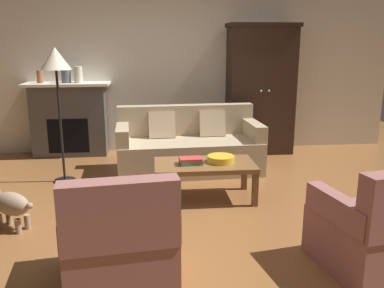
{
  "coord_description": "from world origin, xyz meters",
  "views": [
    {
      "loc": [
        -0.29,
        -4.01,
        1.72
      ],
      "look_at": [
        0.17,
        0.61,
        0.55
      ],
      "focal_mm": 38.17,
      "sensor_mm": 36.0,
      "label": 1
    }
  ],
  "objects_px": {
    "mantel_vase_terracotta": "(40,77)",
    "mantel_vase_cream": "(78,75)",
    "coffee_table": "(205,168)",
    "fruit_bowl": "(221,159)",
    "mantel_vase_slate": "(66,74)",
    "book_stack": "(191,161)",
    "armchair_near_right": "(378,232)",
    "couch": "(189,147)",
    "fireplace": "(70,119)",
    "armchair_near_left": "(120,244)",
    "armoire": "(260,89)",
    "floor_lamp": "(56,67)",
    "dog": "(9,204)"
  },
  "relations": [
    {
      "from": "fruit_bowl",
      "to": "armchair_near_left",
      "type": "distance_m",
      "value": 1.89
    },
    {
      "from": "fireplace",
      "to": "armchair_near_right",
      "type": "distance_m",
      "value": 4.68
    },
    {
      "from": "couch",
      "to": "armchair_near_right",
      "type": "bearing_deg",
      "value": -65.84
    },
    {
      "from": "coffee_table",
      "to": "mantel_vase_terracotta",
      "type": "height_order",
      "value": "mantel_vase_terracotta"
    },
    {
      "from": "mantel_vase_cream",
      "to": "floor_lamp",
      "type": "distance_m",
      "value": 1.28
    },
    {
      "from": "mantel_vase_slate",
      "to": "armoire",
      "type": "bearing_deg",
      "value": -1.17
    },
    {
      "from": "mantel_vase_terracotta",
      "to": "mantel_vase_cream",
      "type": "distance_m",
      "value": 0.56
    },
    {
      "from": "fireplace",
      "to": "couch",
      "type": "height_order",
      "value": "fireplace"
    },
    {
      "from": "armchair_near_left",
      "to": "mantel_vase_cream",
      "type": "bearing_deg",
      "value": 103.06
    },
    {
      "from": "coffee_table",
      "to": "mantel_vase_terracotta",
      "type": "distance_m",
      "value": 3.11
    },
    {
      "from": "mantel_vase_terracotta",
      "to": "mantel_vase_cream",
      "type": "relative_size",
      "value": 0.77
    },
    {
      "from": "fruit_bowl",
      "to": "mantel_vase_cream",
      "type": "bearing_deg",
      "value": 132.39
    },
    {
      "from": "mantel_vase_cream",
      "to": "dog",
      "type": "bearing_deg",
      "value": -96.03
    },
    {
      "from": "fruit_bowl",
      "to": "mantel_vase_slate",
      "type": "bearing_deg",
      "value": 135.08
    },
    {
      "from": "fireplace",
      "to": "armoire",
      "type": "xyz_separation_m",
      "value": [
        2.95,
        -0.08,
        0.43
      ]
    },
    {
      "from": "couch",
      "to": "book_stack",
      "type": "relative_size",
      "value": 7.63
    },
    {
      "from": "armoire",
      "to": "couch",
      "type": "distance_m",
      "value": 1.63
    },
    {
      "from": "floor_lamp",
      "to": "mantel_vase_cream",
      "type": "bearing_deg",
      "value": 88.35
    },
    {
      "from": "couch",
      "to": "coffee_table",
      "type": "xyz_separation_m",
      "value": [
        0.08,
        -1.08,
        0.05
      ]
    },
    {
      "from": "book_stack",
      "to": "armchair_near_right",
      "type": "xyz_separation_m",
      "value": [
        1.28,
        -1.56,
        -0.14
      ]
    },
    {
      "from": "couch",
      "to": "fruit_bowl",
      "type": "distance_m",
      "value": 1.11
    },
    {
      "from": "book_stack",
      "to": "mantel_vase_cream",
      "type": "distance_m",
      "value": 2.65
    },
    {
      "from": "fireplace",
      "to": "coffee_table",
      "type": "xyz_separation_m",
      "value": [
        1.83,
        -2.04,
        -0.2
      ]
    },
    {
      "from": "mantel_vase_cream",
      "to": "coffee_table",
      "type": "bearing_deg",
      "value": -50.8
    },
    {
      "from": "book_stack",
      "to": "armoire",
      "type": "bearing_deg",
      "value": 57.25
    },
    {
      "from": "mantel_vase_slate",
      "to": "coffee_table",
      "type": "bearing_deg",
      "value": -47.87
    },
    {
      "from": "mantel_vase_terracotta",
      "to": "mantel_vase_cream",
      "type": "height_order",
      "value": "mantel_vase_cream"
    },
    {
      "from": "coffee_table",
      "to": "mantel_vase_slate",
      "type": "bearing_deg",
      "value": 132.13
    },
    {
      "from": "armoire",
      "to": "mantel_vase_terracotta",
      "type": "bearing_deg",
      "value": 178.97
    },
    {
      "from": "fruit_bowl",
      "to": "armchair_near_left",
      "type": "xyz_separation_m",
      "value": [
        -1.0,
        -1.6,
        -0.14
      ]
    },
    {
      "from": "armoire",
      "to": "dog",
      "type": "relative_size",
      "value": 3.9
    },
    {
      "from": "mantel_vase_slate",
      "to": "mantel_vase_cream",
      "type": "relative_size",
      "value": 1.14
    },
    {
      "from": "mantel_vase_slate",
      "to": "dog",
      "type": "relative_size",
      "value": 0.54
    },
    {
      "from": "armoire",
      "to": "floor_lamp",
      "type": "xyz_separation_m",
      "value": [
        -2.81,
        -1.2,
        0.43
      ]
    },
    {
      "from": "fruit_bowl",
      "to": "mantel_vase_terracotta",
      "type": "relative_size",
      "value": 1.62
    },
    {
      "from": "coffee_table",
      "to": "armoire",
      "type": "bearing_deg",
      "value": 60.2
    },
    {
      "from": "fireplace",
      "to": "armchair_near_left",
      "type": "height_order",
      "value": "fireplace"
    },
    {
      "from": "mantel_vase_slate",
      "to": "mantel_vase_terracotta",
      "type": "bearing_deg",
      "value": 180.0
    },
    {
      "from": "mantel_vase_cream",
      "to": "floor_lamp",
      "type": "height_order",
      "value": "floor_lamp"
    },
    {
      "from": "fruit_bowl",
      "to": "book_stack",
      "type": "height_order",
      "value": "same"
    },
    {
      "from": "mantel_vase_cream",
      "to": "fruit_bowl",
      "type": "bearing_deg",
      "value": -47.61
    },
    {
      "from": "armchair_near_right",
      "to": "book_stack",
      "type": "bearing_deg",
      "value": 129.33
    },
    {
      "from": "fruit_bowl",
      "to": "floor_lamp",
      "type": "xyz_separation_m",
      "value": [
        -1.87,
        0.74,
        0.98
      ]
    },
    {
      "from": "couch",
      "to": "mantel_vase_cream",
      "type": "xyz_separation_m",
      "value": [
        -1.57,
        0.94,
        0.92
      ]
    },
    {
      "from": "fireplace",
      "to": "coffee_table",
      "type": "distance_m",
      "value": 2.74
    },
    {
      "from": "coffee_table",
      "to": "mantel_vase_slate",
      "type": "relative_size",
      "value": 3.98
    },
    {
      "from": "armchair_near_left",
      "to": "dog",
      "type": "xyz_separation_m",
      "value": [
        -1.11,
        1.03,
        -0.07
      ]
    },
    {
      "from": "fruit_bowl",
      "to": "dog",
      "type": "bearing_deg",
      "value": -164.79
    },
    {
      "from": "book_stack",
      "to": "dog",
      "type": "bearing_deg",
      "value": -163.34
    },
    {
      "from": "floor_lamp",
      "to": "fruit_bowl",
      "type": "bearing_deg",
      "value": -21.73
    }
  ]
}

